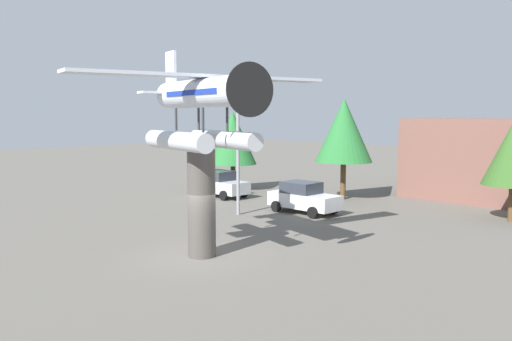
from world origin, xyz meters
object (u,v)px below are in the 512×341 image
at_px(car_mid_white, 304,197).
at_px(streetlight_primary, 240,138).
at_px(floatplane_monument, 202,106).
at_px(tree_east, 344,131).
at_px(storefront_building, 498,160).
at_px(tree_west, 233,138).
at_px(display_pedestal, 202,203).
at_px(car_near_silver, 220,184).

relative_size(car_mid_white, streetlight_primary, 0.57).
xyz_separation_m(floatplane_monument, tree_east, (-4.60, 15.51, -1.40)).
distance_m(storefront_building, tree_west, 17.94).
bearing_deg(tree_east, display_pedestal, -73.89).
distance_m(streetlight_primary, tree_east, 8.60).
height_order(streetlight_primary, tree_west, streetlight_primary).
relative_size(floatplane_monument, tree_west, 1.80).
xyz_separation_m(car_mid_white, storefront_building, (6.05, 12.09, 1.76)).
relative_size(display_pedestal, car_mid_white, 1.01).
bearing_deg(tree_east, tree_west, -163.87).
relative_size(car_mid_white, tree_west, 0.73).
xyz_separation_m(streetlight_primary, storefront_building, (8.06, 15.10, -1.67)).
bearing_deg(streetlight_primary, tree_east, 85.44).
distance_m(floatplane_monument, car_near_silver, 16.05).
height_order(car_near_silver, storefront_building, storefront_building).
distance_m(tree_west, tree_east, 8.52).
relative_size(floatplane_monument, streetlight_primary, 1.41).
bearing_deg(display_pedestal, floatplane_monument, -12.55).
distance_m(display_pedestal, tree_west, 18.29).
relative_size(display_pedestal, storefront_building, 0.39).
bearing_deg(car_mid_white, display_pedestal, -72.39).
xyz_separation_m(display_pedestal, car_near_silver, (-10.98, 10.41, -1.24)).
bearing_deg(floatplane_monument, display_pedestal, -180.00).
distance_m(floatplane_monument, tree_west, 18.43).
height_order(floatplane_monument, tree_east, floatplane_monument).
bearing_deg(tree_west, tree_east, 16.13).
bearing_deg(floatplane_monument, streetlight_primary, 139.85).
height_order(streetlight_primary, tree_east, streetlight_primary).
distance_m(streetlight_primary, storefront_building, 17.19).
height_order(car_mid_white, storefront_building, storefront_building).
xyz_separation_m(floatplane_monument, car_near_silver, (-11.10, 10.44, -5.03)).
relative_size(floatplane_monument, tree_east, 1.58).
bearing_deg(display_pedestal, storefront_building, 82.47).
bearing_deg(car_near_silver, car_mid_white, -3.67).
distance_m(storefront_building, tree_east, 10.02).
bearing_deg(display_pedestal, streetlight_primary, 126.74).
height_order(floatplane_monument, streetlight_primary, floatplane_monument).
bearing_deg(car_near_silver, tree_east, 37.92).
bearing_deg(display_pedestal, car_near_silver, 136.52).
distance_m(car_near_silver, streetlight_primary, 7.61).
relative_size(streetlight_primary, tree_east, 1.12).
relative_size(car_near_silver, streetlight_primary, 0.57).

